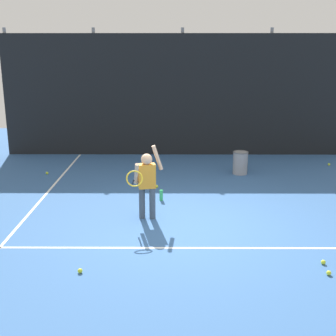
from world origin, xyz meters
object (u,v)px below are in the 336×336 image
Objects in this scene: ball_hopper at (240,162)px; tennis_ball_1 at (329,273)px; water_bottle at (161,195)px; tennis_player at (146,180)px; tennis_ball_3 at (80,271)px; tennis_ball_6 at (47,173)px; tennis_ball_2 at (157,186)px; tennis_ball_4 at (329,164)px; tennis_ball_5 at (323,262)px.

ball_hopper is 8.52× the size of tennis_ball_1.
tennis_player is at bearing -103.45° from water_bottle.
tennis_player is 6.14× the size of water_bottle.
tennis_ball_6 is (-1.80, 4.95, 0.00)m from tennis_ball_3.
ball_hopper is 2.35m from tennis_ball_2.
tennis_ball_4 is (4.52, 1.98, 0.00)m from tennis_ball_2.
ball_hopper is at bearing 95.61° from tennis_ball_5.
tennis_player reaches higher than tennis_ball_1.
tennis_ball_1 is 1.00× the size of tennis_ball_4.
tennis_player is at bearing 141.32° from tennis_ball_1.
tennis_ball_1 and tennis_ball_6 have the same top height.
tennis_ball_1 and tennis_ball_2 have the same top height.
tennis_ball_3 is at bearing -109.18° from water_bottle.
tennis_ball_6 is (-5.23, 4.68, 0.00)m from tennis_ball_5.
tennis_ball_1 is 1.00× the size of tennis_ball_3.
water_bottle is at bearing -133.58° from ball_hopper.
ball_hopper is 8.52× the size of tennis_ball_4.
tennis_player is 3.22m from tennis_ball_5.
tennis_ball_3 is (-1.05, -3.03, -0.08)m from water_bottle.
tennis_ball_2 is 4.38m from tennis_ball_5.
tennis_player is 20.46× the size of tennis_ball_2.
tennis_ball_1 is (2.58, -2.07, -0.69)m from tennis_player.
tennis_ball_2 is 1.00× the size of tennis_ball_6.
water_bottle is 0.85m from tennis_ball_2.
tennis_player reaches higher than water_bottle.
tennis_ball_1 is (0.44, -5.07, -0.26)m from ball_hopper.
water_bottle is 3.44m from tennis_ball_6.
tennis_ball_2 is 1.00× the size of tennis_ball_5.
tennis_ball_3 is at bearing -123.58° from tennis_player.
tennis_ball_5 is (2.49, -3.60, 0.00)m from tennis_ball_2.
tennis_ball_1 is (2.34, -3.07, -0.08)m from water_bottle.
tennis_player reaches higher than tennis_ball_6.
ball_hopper is 8.52× the size of tennis_ball_6.
tennis_ball_3 is at bearing -70.00° from tennis_ball_6.
water_bottle reaches higher than tennis_ball_6.
tennis_ball_2 and tennis_ball_6 have the same top height.
ball_hopper is 2.55× the size of water_bottle.
tennis_ball_6 is at bearing -172.93° from tennis_ball_4.
tennis_ball_3 is at bearing -175.46° from tennis_ball_5.
tennis_ball_3 is (-0.81, -2.03, -0.69)m from tennis_player.
tennis_ball_5 is (2.61, -1.75, -0.69)m from tennis_player.
tennis_ball_2 is 2.94m from tennis_ball_6.
tennis_ball_2 is at bearing -21.62° from tennis_ball_6.
tennis_player is 3.72m from ball_hopper.
tennis_ball_2 is (-2.46, 3.91, 0.00)m from tennis_ball_1.
tennis_ball_2 is at bearing 76.42° from tennis_ball_3.
water_bottle is 3.33× the size of tennis_ball_5.
tennis_ball_6 is at bearing 136.15° from tennis_ball_1.
tennis_ball_6 is at bearing 110.00° from tennis_ball_3.
tennis_ball_5 is at bearing -84.39° from ball_hopper.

